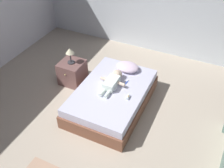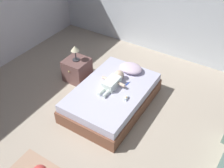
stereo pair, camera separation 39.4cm
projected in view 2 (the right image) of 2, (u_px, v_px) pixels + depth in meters
The scene contains 9 objects.
ground_plane at pixel (97, 139), 4.07m from camera, with size 8.00×8.00×0.00m, color #B6A794.
wall_behind_bed at pixel (177, 2), 5.24m from camera, with size 8.00×0.12×2.51m, color silver.
bed at pixel (112, 97), 4.55m from camera, with size 1.17×1.77×0.40m.
pillow at pixel (131, 68), 4.77m from camera, with size 0.44×0.34×0.14m.
baby at pixel (114, 81), 4.46m from camera, with size 0.47×0.68×0.18m.
toothbrush at pixel (128, 83), 4.51m from camera, with size 0.03×0.14×0.02m.
nightstand at pixel (77, 70), 5.13m from camera, with size 0.46×0.49×0.47m.
lamp at pixel (75, 50), 4.83m from camera, with size 0.16×0.16×0.32m.
baby_bottle at pixel (126, 98), 4.19m from camera, with size 0.06×0.11×0.07m.
Camera 2 is at (1.57, -2.06, 3.27)m, focal length 40.54 mm.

